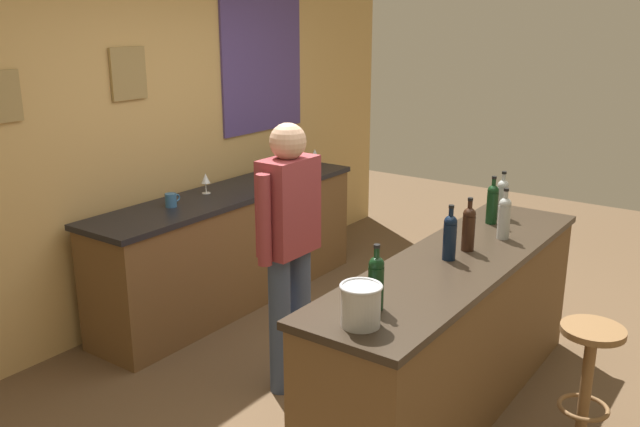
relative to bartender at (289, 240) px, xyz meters
name	(u,v)px	position (x,y,z in m)	size (l,w,h in m)	color
ground_plane	(389,385)	(0.33, -0.51, -0.94)	(10.00, 10.00, 0.00)	brown
back_wall	(153,126)	(0.34, 1.52, 0.48)	(6.00, 0.09, 2.80)	tan
bar_counter	(452,334)	(0.33, -0.91, -0.47)	(2.38, 0.60, 0.92)	brown
side_counter	(232,247)	(0.73, 1.14, -0.48)	(2.49, 0.56, 0.90)	brown
bartender	(289,240)	(0.00, 0.00, 0.00)	(0.52, 0.21, 1.62)	#384766
bar_stool	(589,366)	(0.40, -1.63, -0.48)	(0.32, 0.32, 0.68)	brown
wine_bottle_a	(376,280)	(-0.50, -0.88, 0.12)	(0.07, 0.07, 0.31)	black
wine_bottle_b	(450,236)	(0.28, -0.88, 0.12)	(0.07, 0.07, 0.31)	black
wine_bottle_c	(469,227)	(0.48, -0.90, 0.12)	(0.07, 0.07, 0.31)	black
wine_bottle_d	(504,216)	(0.79, -0.98, 0.12)	(0.07, 0.07, 0.31)	#999E99
wine_bottle_e	(492,202)	(1.04, -0.81, 0.12)	(0.07, 0.07, 0.31)	black
wine_bottle_f	(502,197)	(1.21, -0.81, 0.12)	(0.07, 0.07, 0.31)	#999E99
ice_bucket	(361,304)	(-0.68, -0.92, 0.08)	(0.19, 0.19, 0.19)	#B7BABF
wine_glass_a	(206,179)	(0.57, 1.24, 0.07)	(0.07, 0.07, 0.16)	silver
wine_glass_b	(273,164)	(1.29, 1.17, 0.07)	(0.07, 0.07, 0.16)	silver
wine_glass_c	(301,156)	(1.66, 1.17, 0.07)	(0.07, 0.07, 0.16)	silver
wine_glass_d	(315,154)	(1.80, 1.13, 0.07)	(0.07, 0.07, 0.16)	silver
coffee_mug	(171,200)	(0.17, 1.18, 0.01)	(0.12, 0.08, 0.09)	#336699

